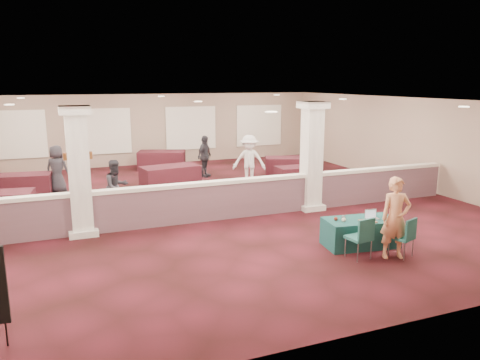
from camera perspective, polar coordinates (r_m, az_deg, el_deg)
name	(u,v)px	position (r m, az deg, el deg)	size (l,w,h in m)	color
ground	(200,206)	(14.44, -4.91, -3.22)	(16.00, 16.00, 0.00)	#411018
wall_back	(148,130)	(21.83, -11.11, 6.06)	(16.00, 0.04, 3.20)	gray
wall_front	(358,235)	(7.02, 14.25, -6.49)	(16.00, 0.04, 3.20)	gray
wall_right	(411,142)	(18.07, 20.14, 4.35)	(0.04, 16.00, 3.20)	gray
ceiling	(198,101)	(13.95, -5.15, 9.57)	(16.00, 16.00, 0.02)	white
partition_wall	(215,200)	(12.91, -3.03, -2.42)	(15.60, 0.28, 1.10)	brown
column_left	(79,170)	(12.06, -19.04, 1.10)	(0.72, 0.72, 3.20)	beige
column_right	(312,155)	(13.92, 8.72, 3.01)	(0.72, 0.72, 3.20)	beige
sconce_left	(66,156)	(11.99, -20.50, 2.70)	(0.12, 0.12, 0.18)	brown
sconce_right	(90,155)	(12.01, -17.83, 2.90)	(0.12, 0.12, 0.18)	brown
near_table	(360,232)	(11.30, 14.47, -6.21)	(1.68, 0.84, 0.64)	#103C3A
conf_chair_main	(405,234)	(10.80, 19.51, -6.25)	(0.57, 0.57, 0.89)	#1D554B
conf_chair_side	(362,235)	(10.41, 14.63, -6.48)	(0.53, 0.53, 0.93)	#1D554B
woman	(395,218)	(10.62, 18.43, -4.42)	(0.64, 0.43, 1.79)	#EC9766
far_table_front_center	(170,177)	(16.87, -8.49, 0.34)	(2.01, 1.00, 0.81)	black
far_table_front_right	(298,175)	(17.55, 7.12, 0.59)	(1.65, 0.82, 0.67)	black
far_table_back_left	(22,185)	(17.18, -25.04, -0.58)	(1.84, 0.92, 0.75)	black
far_table_back_center	(162,160)	(20.58, -9.52, 2.39)	(1.98, 0.99, 0.80)	black
far_table_back_right	(289,167)	(19.01, 5.96, 1.64)	(1.87, 0.94, 0.76)	black
attendee_a	(116,187)	(13.97, -14.85, -0.79)	(0.75, 0.42, 1.57)	black
attendee_b	(249,160)	(17.12, 1.13, 2.41)	(1.19, 0.54, 1.85)	beige
attendee_c	(205,156)	(18.69, -4.34, 2.89)	(0.97, 0.46, 1.66)	black
attendee_d	(57,169)	(17.12, -21.40, 1.23)	(0.81, 0.44, 1.65)	black
laptop_base	(372,219)	(11.29, 15.85, -4.55)	(0.29, 0.20, 0.02)	silver
laptop_screen	(371,213)	(11.35, 15.63, -3.90)	(0.29, 0.01, 0.19)	silver
screen_glow	(371,214)	(11.35, 15.64, -3.98)	(0.26, 0.00, 0.17)	#AFBCD2
knitting	(368,221)	(11.04, 15.30, -4.87)	(0.35, 0.26, 0.03)	#B3481C
yarn_cream	(344,220)	(10.90, 12.53, -4.75)	(0.10, 0.10, 0.10)	beige
yarn_red	(336,219)	(10.96, 11.60, -4.64)	(0.09, 0.09, 0.09)	maroon
yarn_grey	(343,217)	(11.10, 12.50, -4.45)	(0.09, 0.09, 0.09)	#4E4D52
scissors	(389,220)	(11.28, 17.72, -4.70)	(0.11, 0.03, 0.01)	red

